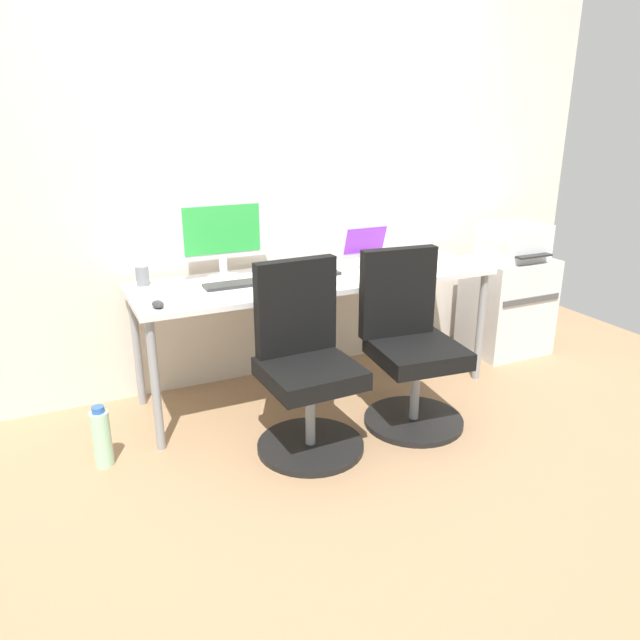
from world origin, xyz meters
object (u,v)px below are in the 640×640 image
Objects in this scene: printer at (514,241)px; coffee_mug at (329,277)px; side_cabinet at (507,305)px; open_laptop at (371,253)px; desktop_monitor at (222,234)px; office_chair_left at (305,367)px; water_bottle_on_floor at (102,437)px; office_chair_right at (410,347)px.

coffee_mug is (-1.50, -0.24, -0.02)m from printer.
open_laptop is (-1.03, 0.12, 0.44)m from side_cabinet.
desktop_monitor is at bearing 175.81° from printer.
desktop_monitor is 0.64m from coffee_mug.
office_chair_left is at bearing -75.50° from desktop_monitor.
coffee_mug reaches higher than water_bottle_on_floor.
side_cabinet is at bearing 90.00° from printer.
office_chair_right is 1.61m from water_bottle_on_floor.
open_laptop reaches higher than water_bottle_on_floor.
water_bottle_on_floor is at bearing -164.82° from open_laptop.
office_chair_left is at bearing -162.30° from side_cabinet.
water_bottle_on_floor is (-2.75, -0.34, -0.64)m from printer.
water_bottle_on_floor is 1.24m from desktop_monitor.
side_cabinet is 2.08m from desktop_monitor.
side_cabinet is 2.15× the size of water_bottle_on_floor.
coffee_mug is at bearing -39.03° from desktop_monitor.
desktop_monitor is (0.78, 0.49, 0.83)m from water_bottle_on_floor.
coffee_mug is (0.48, -0.39, -0.20)m from desktop_monitor.
office_chair_right is at bearing -0.03° from office_chair_left.
office_chair_left is 1.41× the size of side_cabinet.
water_bottle_on_floor is 1.00× the size of open_laptop.
printer is 2.85m from water_bottle_on_floor.
water_bottle_on_floor is at bearing 171.76° from office_chair_right.
water_bottle_on_floor is at bearing -147.94° from desktop_monitor.
coffee_mug is at bearing 4.68° from water_bottle_on_floor.
office_chair_left is 3.03× the size of open_laptop.
water_bottle_on_floor is 1.40m from coffee_mug.
side_cabinet is 1.39× the size of desktop_monitor.
office_chair_left is 1.00× the size of office_chair_right.
open_laptop is at bearing 77.91° from office_chair_right.
printer is 0.83× the size of desktop_monitor.
coffee_mug reaches higher than side_cabinet.
printer is (1.79, 0.57, 0.36)m from office_chair_left.
printer is at bearing -6.86° from open_laptop.
office_chair_right reaches higher than printer.
office_chair_left is 0.61m from office_chair_right.
office_chair_right is at bearing -154.21° from printer.
printer is 1.29× the size of open_laptop.
water_bottle_on_floor is at bearing -175.32° from coffee_mug.
office_chair_right is 1.36m from printer.
office_chair_right is at bearing -42.01° from desktop_monitor.
desktop_monitor is at bearing 104.50° from office_chair_left.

